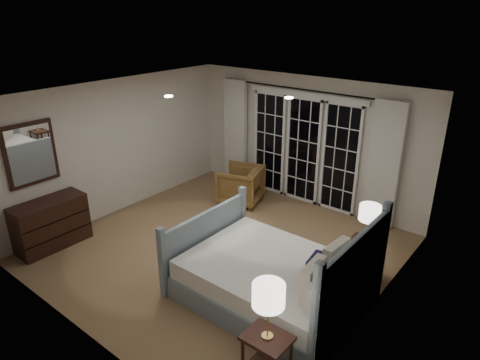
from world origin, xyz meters
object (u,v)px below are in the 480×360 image
Objects in this scene: lamp_left at (269,296)px; armchair at (240,185)px; nightstand_left at (267,353)px; lamp_right at (370,213)px; dresser at (51,224)px; nightstand_right at (364,255)px; bed at (273,279)px.

lamp_left is 0.77× the size of armchair.
nightstand_left is 0.97× the size of lamp_left.
lamp_right is 0.50× the size of dresser.
dresser is at bearing -151.88° from nightstand_right.
lamp_right is 0.70× the size of armchair.
lamp_right is (0.00, 2.40, 0.66)m from nightstand_left.
nightstand_right is 0.96× the size of lamp_left.
lamp_right is (0.00, 2.40, -0.06)m from lamp_left.
nightstand_right is 0.74× the size of armchair.
dresser is (-4.37, -2.33, 0.01)m from nightstand_right.
lamp_right is 4.99m from dresser.
dresser is at bearing 179.15° from nightstand_left.
nightstand_right is 0.66m from lamp_right.
armchair is (-3.02, 3.32, -0.74)m from lamp_left.
nightstand_right is (0.00, 2.40, -0.01)m from nightstand_left.
bed is 1.57m from lamp_left.
nightstand_left is 1.01× the size of nightstand_right.
armchair is at bearing 132.27° from nightstand_left.
nightstand_right is at bearing 0.00° from lamp_right.
dresser is at bearing 179.15° from lamp_left.
bed is at bearing 16.74° from dresser.
lamp_right is at bearing 0.00° from nightstand_right.
bed reaches higher than nightstand_right.
lamp_right reaches higher than nightstand_right.
lamp_left reaches higher than armchair.
armchair is (-2.30, 2.16, 0.03)m from bed.
nightstand_left is at bearing 24.02° from armchair.
armchair is at bearing 162.99° from nightstand_right.
bed reaches higher than lamp_left.
armchair is (-3.02, 3.32, -0.03)m from nightstand_left.
dresser is at bearing -163.26° from bed.
lamp_left is 4.55m from armchair.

